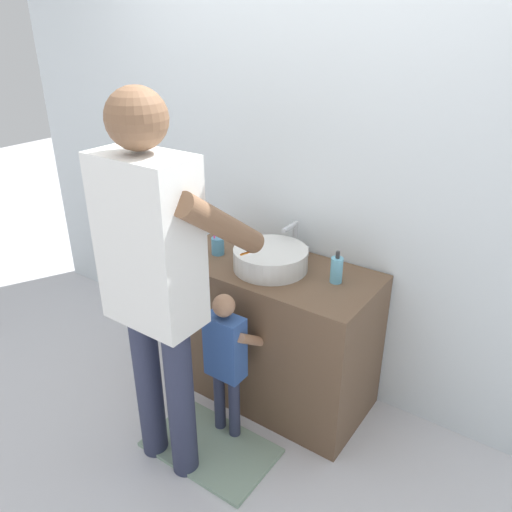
{
  "coord_description": "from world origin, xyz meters",
  "views": [
    {
      "loc": [
        1.26,
        -1.65,
        1.99
      ],
      "look_at": [
        0.0,
        0.15,
        0.93
      ],
      "focal_mm": 35.16,
      "sensor_mm": 36.0,
      "label": 1
    }
  ],
  "objects_px": {
    "toothbrush_cup": "(218,245)",
    "child_toddler": "(226,354)",
    "soap_bottle": "(337,270)",
    "adult_parent": "(155,266)"
  },
  "relations": [
    {
      "from": "soap_bottle",
      "to": "adult_parent",
      "type": "relative_size",
      "value": 0.09
    },
    {
      "from": "toothbrush_cup",
      "to": "child_toddler",
      "type": "distance_m",
      "value": 0.61
    },
    {
      "from": "soap_bottle",
      "to": "adult_parent",
      "type": "bearing_deg",
      "value": -122.74
    },
    {
      "from": "toothbrush_cup",
      "to": "adult_parent",
      "type": "bearing_deg",
      "value": -72.57
    },
    {
      "from": "toothbrush_cup",
      "to": "child_toddler",
      "type": "relative_size",
      "value": 0.25
    },
    {
      "from": "toothbrush_cup",
      "to": "soap_bottle",
      "type": "relative_size",
      "value": 1.25
    },
    {
      "from": "toothbrush_cup",
      "to": "adult_parent",
      "type": "height_order",
      "value": "adult_parent"
    },
    {
      "from": "soap_bottle",
      "to": "child_toddler",
      "type": "relative_size",
      "value": 0.2
    },
    {
      "from": "child_toddler",
      "to": "adult_parent",
      "type": "bearing_deg",
      "value": -114.04
    },
    {
      "from": "soap_bottle",
      "to": "child_toddler",
      "type": "height_order",
      "value": "soap_bottle"
    }
  ]
}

